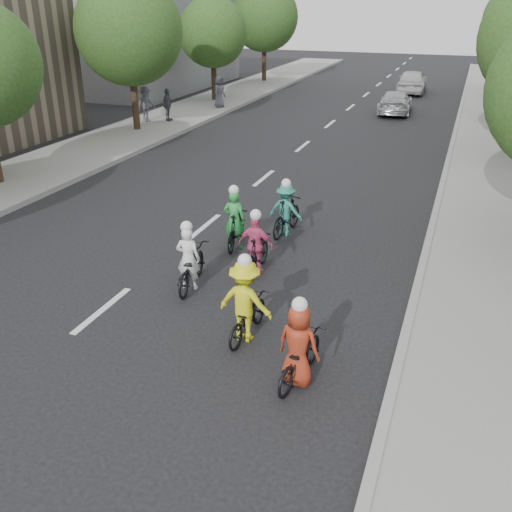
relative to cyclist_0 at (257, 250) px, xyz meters
The scene contains 20 objects.
ground 3.72m from the cyclist_0, 130.82° to the right, with size 120.00×120.00×0.00m, color black.
sidewalk_left 12.67m from the cyclist_0, 145.23° to the left, with size 4.00×80.00×0.15m, color gray.
curb_left 11.13m from the cyclist_0, 139.48° to the left, with size 0.18×80.00×0.18m, color #999993.
sidewalk_right 9.15m from the cyclist_0, 52.21° to the left, with size 4.00×80.00×0.15m, color gray.
curb_right 8.11m from the cyclist_0, 63.19° to the left, with size 0.18×80.00×0.18m, color #999993.
bldg_sw 31.41m from the cyclist_0, 126.11° to the left, with size 10.00×14.00×8.00m, color slate.
tree_l_3 16.65m from the cyclist_0, 130.94° to the left, with size 4.80×4.80×6.93m.
tree_l_4 23.96m from the cyclist_0, 116.54° to the left, with size 4.00×4.00×5.97m.
tree_l_5 32.27m from the cyclist_0, 109.33° to the left, with size 4.80×4.80×6.93m.
cyclist_0 is the anchor object (origin of this frame).
cyclist_1 2.51m from the cyclist_0, 91.81° to the left, with size 0.99×1.75×1.59m.
cyclist_2 2.80m from the cyclist_0, 73.80° to the right, with size 1.08×1.59×1.77m.
cyclist_3 1.63m from the cyclist_0, 134.51° to the right, with size 0.90×1.85×1.60m.
cyclist_4 1.62m from the cyclist_0, 130.02° to the left, with size 0.64×1.61×1.69m.
cyclist_5 4.18m from the cyclist_0, 59.99° to the right, with size 0.78×1.69×1.63m.
follow_car_lead 21.28m from the cyclist_0, 89.39° to the left, with size 1.69×4.16×1.21m, color #B4B5B9.
follow_car_trail 28.89m from the cyclist_0, 89.47° to the left, with size 1.77×4.41×1.50m, color silver.
spectator_0 17.83m from the cyclist_0, 128.41° to the left, with size 1.13×0.65×1.75m, color #555361.
spectator_1 17.66m from the cyclist_0, 125.01° to the left, with size 0.93×0.39×1.58m, color #555462.
spectator_2 20.96m from the cyclist_0, 116.07° to the left, with size 0.83×0.54×1.70m, color #525360.
Camera 1 is at (6.59, -8.54, 5.98)m, focal length 40.00 mm.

